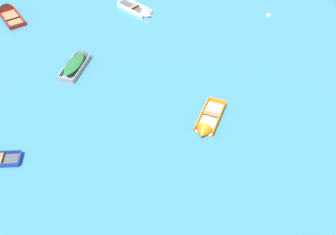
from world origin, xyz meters
name	(u,v)px	position (x,y,z in m)	size (l,w,h in m)	color
rowboat_white_foreground_center	(142,12)	(-1.43, 34.25, 0.16)	(3.14, 3.18, 1.04)	#4C4C51
rowboat_orange_midfield_right	(206,126)	(2.17, 21.36, 0.18)	(2.31, 3.38, 1.03)	beige
rowboat_maroon_far_left	(7,12)	(-12.29, 34.87, 0.15)	(2.82, 3.59, 1.16)	#99754C
rowboat_grey_far_right	(78,61)	(-5.88, 27.83, 0.28)	(2.07, 3.49, 1.05)	gray
mooring_buoy_outer_edge	(268,15)	(8.68, 33.49, 0.00)	(0.36, 0.36, 0.36)	silver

